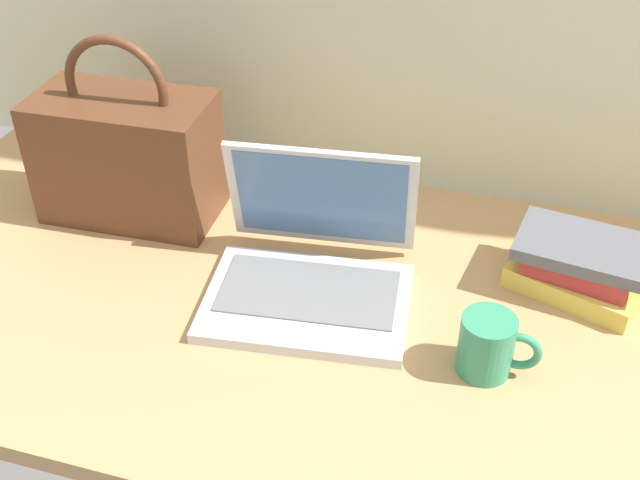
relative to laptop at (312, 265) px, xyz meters
The scene contains 5 objects.
desk 0.08m from the laptop, 38.72° to the right, with size 1.60×0.76×0.03m.
laptop is the anchor object (origin of this frame).
coffee_mug 0.30m from the laptop, 19.76° to the right, with size 0.11×0.08×0.09m.
handbag 0.39m from the laptop, 161.86° to the left, with size 0.31×0.17×0.33m.
book_stack 0.42m from the laptop, 16.82° to the left, with size 0.23×0.19×0.09m.
Camera 1 is at (0.25, -0.89, 0.83)m, focal length 44.56 mm.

